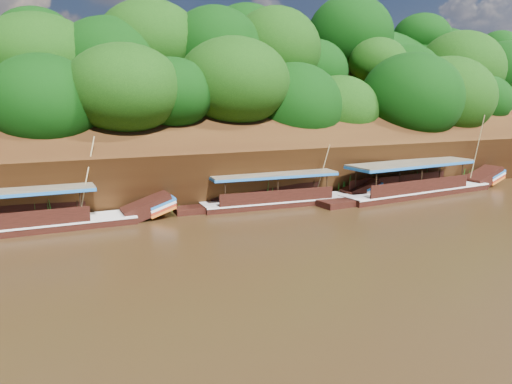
% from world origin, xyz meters
% --- Properties ---
extents(ground, '(160.00, 160.00, 0.00)m').
position_xyz_m(ground, '(0.00, 0.00, 0.00)').
color(ground, black).
rests_on(ground, ground).
extents(riverbank, '(120.00, 30.06, 19.40)m').
position_xyz_m(riverbank, '(-0.01, 22.73, 1.89)').
color(riverbank, '#31190B').
rests_on(riverbank, ground).
extents(boat_0, '(15.57, 3.66, 6.22)m').
position_xyz_m(boat_0, '(13.18, 7.47, 0.57)').
color(boat_0, black).
rests_on(boat_0, ground).
extents(boat_1, '(12.95, 2.72, 4.43)m').
position_xyz_m(boat_1, '(2.47, 8.43, 0.50)').
color(boat_1, black).
rests_on(boat_1, ground).
extents(boat_2, '(15.18, 2.65, 5.43)m').
position_xyz_m(boat_2, '(-13.55, 8.28, 0.54)').
color(boat_2, black).
rests_on(boat_2, ground).
extents(reeds, '(48.55, 2.07, 2.18)m').
position_xyz_m(reeds, '(-2.23, 9.55, 0.89)').
color(reeds, '#226519').
rests_on(reeds, ground).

